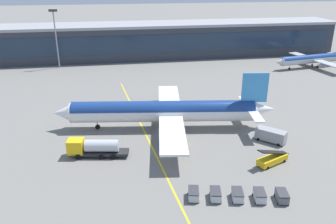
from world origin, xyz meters
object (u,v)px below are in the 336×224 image
object	(u,v)px
main_airliner	(165,111)
belt_loader	(272,159)
baggage_cart_0	(193,194)
baggage_cart_1	(215,194)
baggage_cart_4	(282,196)
commuter_jet_far	(313,59)
fuel_tanker	(94,147)
lavatory_truck	(271,135)
baggage_cart_3	(260,195)
baggage_cart_2	(237,195)

from	to	relation	value
main_airliner	belt_loader	size ratio (longest dim) A/B	6.80
baggage_cart_0	baggage_cart_1	world-z (taller)	same
baggage_cart_4	baggage_cart_0	bearing A→B (deg)	167.60
baggage_cart_0	commuter_jet_far	distance (m)	90.58
fuel_tanker	lavatory_truck	bearing A→B (deg)	-0.16
baggage_cart_3	commuter_jet_far	world-z (taller)	commuter_jet_far
baggage_cart_0	baggage_cart_3	xyz separation A→B (m)	(9.38, -2.06, 0.00)
belt_loader	baggage_cart_2	bearing A→B (deg)	-137.97
baggage_cart_3	commuter_jet_far	distance (m)	86.30
baggage_cart_2	baggage_cart_3	bearing A→B (deg)	-12.40
lavatory_truck	baggage_cart_2	bearing A→B (deg)	-128.38
fuel_tanker	commuter_jet_far	size ratio (longest dim) A/B	0.36
lavatory_truck	belt_loader	bearing A→B (deg)	-114.35
lavatory_truck	baggage_cart_0	distance (m)	24.89
baggage_cart_3	main_airliner	bearing A→B (deg)	109.07
baggage_cart_4	commuter_jet_far	bearing A→B (deg)	55.95
baggage_cart_3	belt_loader	bearing A→B (deg)	55.23
fuel_tanker	baggage_cart_3	xyz separation A→B (m)	(23.97, -17.56, -0.96)
lavatory_truck	commuter_jet_far	size ratio (longest dim) A/B	0.19
baggage_cart_1	baggage_cart_3	bearing A→B (deg)	-12.40
baggage_cart_1	commuter_jet_far	size ratio (longest dim) A/B	0.09
baggage_cart_1	commuter_jet_far	distance (m)	89.06
baggage_cart_1	commuter_jet_far	bearing A→B (deg)	50.19
main_airliner	baggage_cart_0	xyz separation A→B (m)	(0.06, -25.25, -3.15)
belt_loader	fuel_tanker	bearing A→B (deg)	164.93
fuel_tanker	baggage_cart_0	size ratio (longest dim) A/B	3.79
main_airliner	fuel_tanker	distance (m)	17.63
belt_loader	commuter_jet_far	distance (m)	74.91
belt_loader	commuter_jet_far	size ratio (longest dim) A/B	0.22
fuel_tanker	baggage_cart_2	xyz separation A→B (m)	(20.84, -16.87, -0.96)
fuel_tanker	baggage_cart_1	xyz separation A→B (m)	(17.72, -16.19, -0.96)
main_airliner	baggage_cart_4	world-z (taller)	main_airliner
fuel_tanker	commuter_jet_far	xyz separation A→B (m)	(74.71, 52.21, 1.35)
baggage_cart_3	baggage_cart_1	bearing A→B (deg)	167.60
fuel_tanker	belt_loader	bearing A→B (deg)	-15.07
lavatory_truck	baggage_cart_3	world-z (taller)	lavatory_truck
main_airliner	baggage_cart_1	bearing A→B (deg)	-82.99
baggage_cart_3	baggage_cart_4	bearing A→B (deg)	-12.40
main_airliner	belt_loader	xyz separation A→B (m)	(15.94, -17.96, -2.94)
main_airliner	baggage_cart_4	size ratio (longest dim) A/B	15.97
baggage_cart_3	lavatory_truck	bearing A→B (deg)	59.80
baggage_cart_1	baggage_cart_2	world-z (taller)	same
belt_loader	baggage_cart_0	bearing A→B (deg)	-155.31
fuel_tanker	baggage_cart_3	bearing A→B (deg)	-36.23
main_airliner	fuel_tanker	size ratio (longest dim) A/B	4.21
main_airliner	baggage_cart_1	world-z (taller)	main_airliner
baggage_cart_3	commuter_jet_far	xyz separation A→B (m)	(50.75, 69.77, 2.32)
commuter_jet_far	baggage_cart_2	bearing A→B (deg)	-127.95
baggage_cart_4	fuel_tanker	bearing A→B (deg)	146.04
belt_loader	commuter_jet_far	bearing A→B (deg)	53.78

